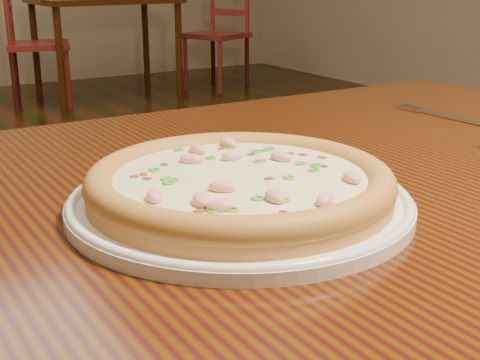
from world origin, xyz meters
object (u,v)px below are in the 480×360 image
plate (240,201)px  bg_table_right (105,11)px  hero_table (306,259)px  chair_c (30,44)px  chair_d (220,34)px  pizza (240,183)px

plate → bg_table_right: bearing=70.8°
hero_table → plate: 0.17m
bg_table_right → chair_c: chair_c is taller
hero_table → chair_d: (2.36, 4.26, -0.21)m
chair_d → bg_table_right: bearing=-180.0°
hero_table → chair_c: (0.83, 4.30, -0.21)m
pizza → chair_c: bearing=77.7°
plate → pizza: 0.02m
plate → bg_table_right: size_ratio=0.33×
pizza → hero_table: bearing=22.6°
hero_table → pizza: (-0.12, -0.05, 0.13)m
hero_table → plate: plate is taller
plate → chair_c: chair_c is taller
bg_table_right → chair_d: chair_d is taller
hero_table → plate: size_ratio=3.69×
hero_table → chair_d: bearing=61.0°
hero_table → chair_d: chair_d is taller
bg_table_right → pizza: bearing=-109.2°
bg_table_right → chair_c: bearing=176.4°
chair_c → pizza: bearing=-102.3°
pizza → chair_c: chair_c is taller
chair_c → chair_d: size_ratio=1.00×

